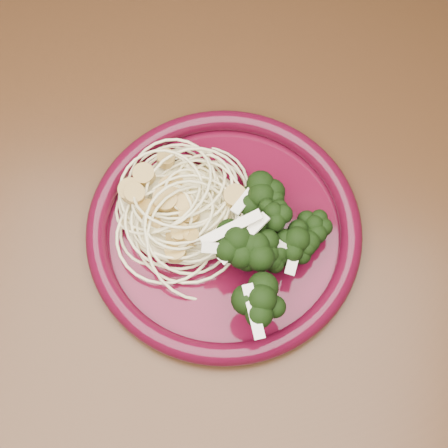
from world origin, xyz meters
The scene contains 6 objects.
dining_table centered at (0.00, 0.00, 0.65)m, with size 1.20×0.80×0.75m.
dinner_plate centered at (0.12, 0.07, 0.76)m, with size 0.30×0.30×0.02m.
spaghetti_pile centered at (0.08, 0.07, 0.77)m, with size 0.12×0.11×0.03m, color #FAEFAE.
scallop_cluster centered at (0.08, 0.07, 0.80)m, with size 0.10×0.10×0.03m, color tan, non-canonical shape.
broccoli_pile centered at (0.17, 0.06, 0.78)m, with size 0.08×0.14×0.05m, color black.
onion_garnish centered at (0.17, 0.06, 0.81)m, with size 0.06×0.09×0.05m, color white, non-canonical shape.
Camera 1 is at (0.16, -0.16, 1.29)m, focal length 50.00 mm.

